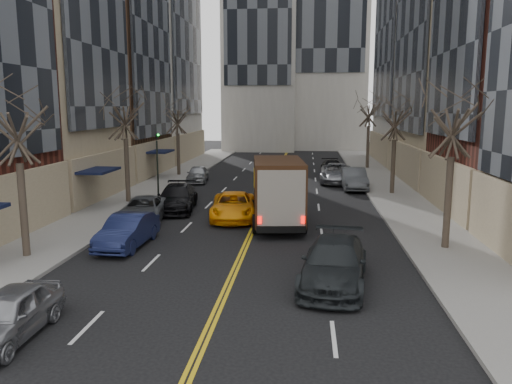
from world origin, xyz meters
TOP-DOWN VIEW (x-y plane):
  - ground at (0.00, 0.00)m, footprint 160.00×160.00m
  - sidewalk_left at (-9.00, 27.00)m, footprint 4.00×66.00m
  - sidewalk_right at (9.00, 27.00)m, footprint 4.00×66.00m
  - tree_lf_near at (-8.80, 8.00)m, footprint 3.20×3.20m
  - tree_lf_mid at (-8.80, 20.00)m, footprint 3.20×3.20m
  - tree_lf_far at (-8.80, 33.00)m, footprint 3.20×3.20m
  - tree_rt_near at (8.80, 11.00)m, footprint 3.20×3.20m
  - tree_rt_mid at (8.80, 25.00)m, footprint 3.20×3.20m
  - tree_rt_far at (8.80, 40.00)m, footprint 3.20×3.20m
  - traffic_signal at (-7.39, 22.00)m, footprint 0.29×0.26m
  - ups_truck at (1.20, 14.91)m, footprint 3.22×6.72m
  - observer_sedan at (3.71, 6.23)m, footprint 2.90×5.65m
  - taxi at (-1.34, 16.23)m, footprint 2.95×5.46m
  - pedestrian at (1.20, 13.48)m, footprint 0.47×0.65m
  - parked_lf_a at (-5.29, 1.10)m, footprint 1.67×4.05m
  - parked_lf_b at (-5.26, 10.16)m, footprint 1.72×4.49m
  - parked_lf_c at (-6.16, 15.10)m, footprint 2.79×5.04m
  - parked_lf_d at (-5.10, 18.19)m, footprint 2.74×5.52m
  - parked_lf_e at (-6.30, 29.52)m, footprint 1.99×4.14m
  - parked_rt_a at (6.30, 27.18)m, footprint 1.84×4.98m
  - parked_rt_b at (5.18, 30.40)m, footprint 2.90×5.80m
  - parked_rt_c at (5.10, 35.68)m, footprint 2.17×4.67m

SIDE VIEW (x-z plane):
  - ground at x=0.00m, z-range 0.00..0.00m
  - sidewalk_left at x=-9.00m, z-range 0.00..0.15m
  - sidewalk_right at x=9.00m, z-range 0.00..0.15m
  - parked_rt_c at x=5.10m, z-range 0.00..1.32m
  - parked_lf_c at x=-6.16m, z-range 0.00..1.34m
  - parked_lf_e at x=-6.30m, z-range 0.00..1.36m
  - parked_lf_a at x=-5.29m, z-range 0.00..1.37m
  - taxi at x=-1.34m, z-range 0.00..1.46m
  - parked_lf_b at x=-5.26m, z-range 0.00..1.46m
  - parked_lf_d at x=-5.10m, z-range 0.00..1.54m
  - observer_sedan at x=3.71m, z-range 0.00..1.57m
  - parked_rt_b at x=5.18m, z-range 0.00..1.58m
  - parked_rt_a at x=6.30m, z-range 0.00..1.63m
  - pedestrian at x=1.20m, z-range 0.00..1.66m
  - ups_truck at x=1.20m, z-range 0.01..3.56m
  - traffic_signal at x=-7.39m, z-range 0.47..5.17m
  - tree_lf_far at x=-8.80m, z-range 1.97..10.08m
  - tree_rt_mid at x=8.80m, z-range 2.01..10.33m
  - tree_lf_near at x=-8.80m, z-range 2.03..10.45m
  - tree_rt_near at x=8.80m, z-range 2.10..10.81m
  - tree_lf_mid at x=-8.80m, z-range 2.14..11.05m
  - tree_rt_far at x=8.80m, z-range 2.19..11.29m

